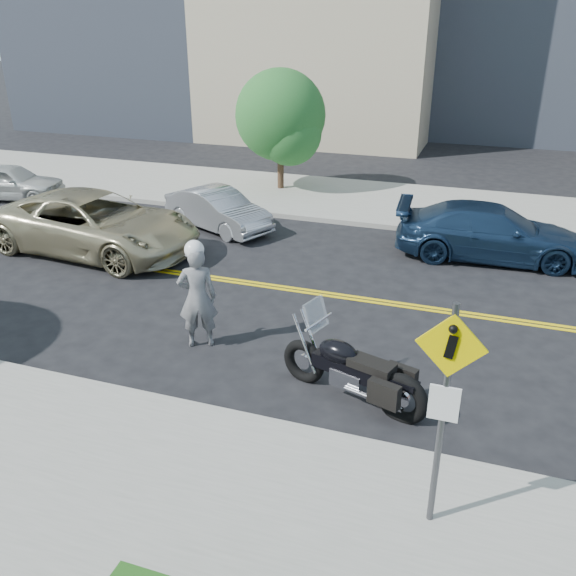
{
  "coord_description": "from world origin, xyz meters",
  "views": [
    {
      "loc": [
        4.4,
        -12.33,
        5.94
      ],
      "look_at": [
        1.0,
        -2.45,
        1.2
      ],
      "focal_mm": 38.0,
      "sensor_mm": 36.0,
      "label": 1
    }
  ],
  "objects_px": {
    "pedestrian_sign": "(445,398)",
    "suv": "(95,223)",
    "parked_car_silver": "(218,210)",
    "motorcycle": "(353,357)",
    "motorcyclist": "(197,295)",
    "parked_car_white": "(10,182)",
    "parked_car_blue": "(491,232)"
  },
  "relations": [
    {
      "from": "pedestrian_sign",
      "to": "parked_car_silver",
      "type": "distance_m",
      "value": 12.34
    },
    {
      "from": "pedestrian_sign",
      "to": "suv",
      "type": "xyz_separation_m",
      "value": [
        -9.72,
        6.95,
        -1.16
      ]
    },
    {
      "from": "pedestrian_sign",
      "to": "motorcycle",
      "type": "distance_m",
      "value": 3.14
    },
    {
      "from": "parked_car_blue",
      "to": "suv",
      "type": "bearing_deg",
      "value": 102.28
    },
    {
      "from": "parked_car_silver",
      "to": "parked_car_blue",
      "type": "relative_size",
      "value": 0.74
    },
    {
      "from": "pedestrian_sign",
      "to": "motorcyclist",
      "type": "bearing_deg",
      "value": 145.81
    },
    {
      "from": "pedestrian_sign",
      "to": "suv",
      "type": "distance_m",
      "value": 12.01
    },
    {
      "from": "motorcyclist",
      "to": "suv",
      "type": "bearing_deg",
      "value": -62.54
    },
    {
      "from": "pedestrian_sign",
      "to": "suv",
      "type": "height_order",
      "value": "pedestrian_sign"
    },
    {
      "from": "motorcyclist",
      "to": "parked_car_white",
      "type": "height_order",
      "value": "motorcyclist"
    },
    {
      "from": "pedestrian_sign",
      "to": "motorcyclist",
      "type": "distance_m",
      "value": 5.89
    },
    {
      "from": "parked_car_blue",
      "to": "motorcycle",
      "type": "bearing_deg",
      "value": 161.54
    },
    {
      "from": "motorcyclist",
      "to": "pedestrian_sign",
      "type": "bearing_deg",
      "value": 120.18
    },
    {
      "from": "suv",
      "to": "parked_car_silver",
      "type": "height_order",
      "value": "suv"
    },
    {
      "from": "motorcyclist",
      "to": "suv",
      "type": "relative_size",
      "value": 0.38
    },
    {
      "from": "parked_car_silver",
      "to": "parked_car_white",
      "type": "bearing_deg",
      "value": 110.42
    },
    {
      "from": "suv",
      "to": "parked_car_white",
      "type": "height_order",
      "value": "suv"
    },
    {
      "from": "parked_car_silver",
      "to": "parked_car_blue",
      "type": "distance_m",
      "value": 7.74
    },
    {
      "from": "motorcycle",
      "to": "parked_car_silver",
      "type": "distance_m",
      "value": 9.36
    },
    {
      "from": "parked_car_white",
      "to": "parked_car_blue",
      "type": "bearing_deg",
      "value": -104.28
    },
    {
      "from": "motorcyclist",
      "to": "parked_car_silver",
      "type": "bearing_deg",
      "value": -93.63
    },
    {
      "from": "parked_car_white",
      "to": "suv",
      "type": "bearing_deg",
      "value": -132.81
    },
    {
      "from": "motorcyclist",
      "to": "suv",
      "type": "height_order",
      "value": "motorcyclist"
    },
    {
      "from": "motorcycle",
      "to": "motorcyclist",
      "type": "bearing_deg",
      "value": -176.83
    },
    {
      "from": "motorcycle",
      "to": "parked_car_silver",
      "type": "height_order",
      "value": "motorcycle"
    },
    {
      "from": "motorcyclist",
      "to": "parked_car_blue",
      "type": "distance_m",
      "value": 8.41
    },
    {
      "from": "parked_car_silver",
      "to": "pedestrian_sign",
      "type": "bearing_deg",
      "value": -118.07
    },
    {
      "from": "parked_car_white",
      "to": "parked_car_silver",
      "type": "height_order",
      "value": "parked_car_white"
    },
    {
      "from": "motorcyclist",
      "to": "motorcycle",
      "type": "bearing_deg",
      "value": 139.95
    },
    {
      "from": "pedestrian_sign",
      "to": "suv",
      "type": "relative_size",
      "value": 0.52
    },
    {
      "from": "pedestrian_sign",
      "to": "motorcyclist",
      "type": "height_order",
      "value": "pedestrian_sign"
    },
    {
      "from": "motorcyclist",
      "to": "parked_car_white",
      "type": "relative_size",
      "value": 0.6
    }
  ]
}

